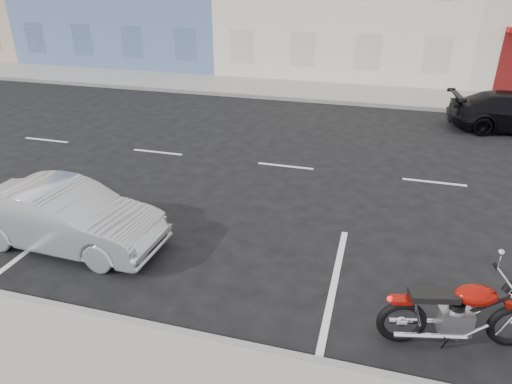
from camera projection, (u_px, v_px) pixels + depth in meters
ground at (357, 174)px, 12.46m from camera, size 120.00×120.00×0.00m
sidewalk_far at (263, 88)px, 21.16m from camera, size 80.00×3.40×0.15m
curb_near at (19, 300)px, 7.61m from camera, size 80.00×0.12×0.16m
curb_far at (253, 96)px, 19.69m from camera, size 80.00×0.12×0.16m
sedan_silver at (66, 217)px, 8.99m from camera, size 3.97×1.51×1.29m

